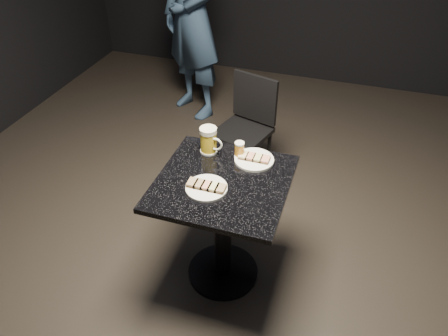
{
  "coord_description": "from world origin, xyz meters",
  "views": [
    {
      "loc": [
        0.57,
        -1.72,
        2.21
      ],
      "look_at": [
        0.0,
        0.02,
        0.82
      ],
      "focal_mm": 35.0,
      "sensor_mm": 36.0,
      "label": 1
    }
  ],
  "objects_px": {
    "patron": "(192,16)",
    "table": "(223,214)",
    "plate_small": "(254,160)",
    "beer_mug": "(209,140)",
    "beer_tumbler": "(239,150)",
    "chair": "(246,124)",
    "plate_large": "(207,188)"
  },
  "relations": [
    {
      "from": "patron",
      "to": "chair",
      "type": "bearing_deg",
      "value": -19.65
    },
    {
      "from": "plate_small",
      "to": "beer_tumbler",
      "type": "distance_m",
      "value": 0.1
    },
    {
      "from": "plate_small",
      "to": "beer_mug",
      "type": "bearing_deg",
      "value": 178.86
    },
    {
      "from": "plate_small",
      "to": "patron",
      "type": "bearing_deg",
      "value": 121.4
    },
    {
      "from": "plate_large",
      "to": "table",
      "type": "distance_m",
      "value": 0.27
    },
    {
      "from": "table",
      "to": "beer_tumbler",
      "type": "bearing_deg",
      "value": 84.85
    },
    {
      "from": "beer_tumbler",
      "to": "chair",
      "type": "relative_size",
      "value": 0.12
    },
    {
      "from": "plate_large",
      "to": "patron",
      "type": "relative_size",
      "value": 0.12
    },
    {
      "from": "table",
      "to": "chair",
      "type": "height_order",
      "value": "chair"
    },
    {
      "from": "chair",
      "to": "plate_small",
      "type": "bearing_deg",
      "value": -71.75
    },
    {
      "from": "chair",
      "to": "beer_tumbler",
      "type": "bearing_deg",
      "value": -77.88
    },
    {
      "from": "patron",
      "to": "beer_tumbler",
      "type": "distance_m",
      "value": 1.92
    },
    {
      "from": "patron",
      "to": "beer_tumbler",
      "type": "bearing_deg",
      "value": -30.67
    },
    {
      "from": "plate_large",
      "to": "beer_tumbler",
      "type": "xyz_separation_m",
      "value": [
        0.08,
        0.33,
        0.04
      ]
    },
    {
      "from": "beer_mug",
      "to": "plate_small",
      "type": "bearing_deg",
      "value": -1.14
    },
    {
      "from": "patron",
      "to": "table",
      "type": "relative_size",
      "value": 2.51
    },
    {
      "from": "plate_large",
      "to": "plate_small",
      "type": "distance_m",
      "value": 0.36
    },
    {
      "from": "plate_small",
      "to": "beer_tumbler",
      "type": "height_order",
      "value": "beer_tumbler"
    },
    {
      "from": "table",
      "to": "beer_tumbler",
      "type": "height_order",
      "value": "beer_tumbler"
    },
    {
      "from": "plate_large",
      "to": "table",
      "type": "bearing_deg",
      "value": 57.82
    },
    {
      "from": "patron",
      "to": "chair",
      "type": "relative_size",
      "value": 2.21
    },
    {
      "from": "beer_mug",
      "to": "beer_tumbler",
      "type": "xyz_separation_m",
      "value": [
        0.18,
        0.0,
        -0.03
      ]
    },
    {
      "from": "plate_large",
      "to": "plate_small",
      "type": "bearing_deg",
      "value": 61.89
    },
    {
      "from": "plate_large",
      "to": "patron",
      "type": "height_order",
      "value": "patron"
    },
    {
      "from": "plate_large",
      "to": "plate_small",
      "type": "xyz_separation_m",
      "value": [
        0.17,
        0.32,
        0.0
      ]
    },
    {
      "from": "plate_large",
      "to": "table",
      "type": "relative_size",
      "value": 0.29
    },
    {
      "from": "patron",
      "to": "table",
      "type": "bearing_deg",
      "value": -34.29
    },
    {
      "from": "plate_large",
      "to": "plate_small",
      "type": "relative_size",
      "value": 0.98
    },
    {
      "from": "chair",
      "to": "beer_mug",
      "type": "bearing_deg",
      "value": -91.37
    },
    {
      "from": "table",
      "to": "beer_mug",
      "type": "relative_size",
      "value": 4.75
    },
    {
      "from": "table",
      "to": "beer_mug",
      "type": "distance_m",
      "value": 0.43
    },
    {
      "from": "beer_mug",
      "to": "beer_tumbler",
      "type": "distance_m",
      "value": 0.18
    }
  ]
}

